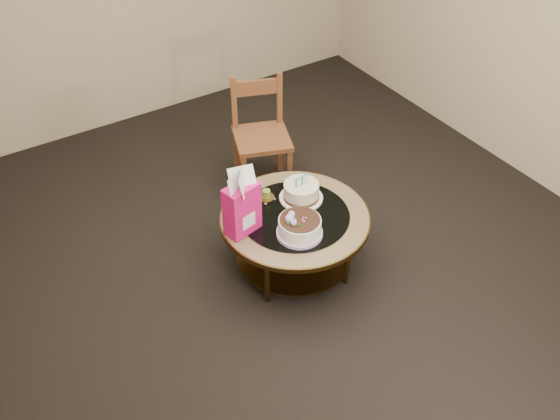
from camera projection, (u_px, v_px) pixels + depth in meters
ground at (294, 263)px, 4.48m from camera, size 5.00×5.00×0.00m
room_walls at (298, 68)px, 3.49m from camera, size 4.52×5.02×2.61m
coffee_table at (295, 224)px, 4.23m from camera, size 1.02×1.02×0.46m
decorated_cake at (299, 228)px, 4.00m from camera, size 0.30×0.30×0.18m
cream_cake at (301, 192)px, 4.28m from camera, size 0.30×0.30×0.19m
gift_bag at (242, 203)px, 3.92m from camera, size 0.25×0.20×0.46m
pillar_candle at (266, 196)px, 4.30m from camera, size 0.11×0.11×0.08m
dining_chair at (261, 135)px, 4.92m from camera, size 0.54×0.54×0.92m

